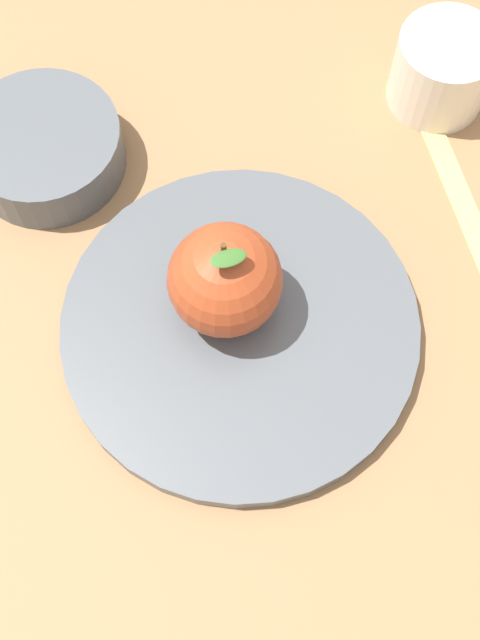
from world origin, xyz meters
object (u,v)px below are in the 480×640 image
Objects in this scene: dinner_plate at (240,326)px; apple at (225,280)px; side_bowl at (43,145)px; cup at (443,67)px.

apple is at bearing -165.30° from dinner_plate.
cup reaches higher than side_bowl.
cup is (-0.14, 0.22, 0.03)m from dinner_plate.
apple reaches higher than side_bowl.
side_bowl is (-0.17, -0.08, -0.03)m from apple.
dinner_plate is at bearing 14.70° from apple.
apple is at bearing 26.47° from side_bowl.
apple is (-0.02, -0.00, 0.04)m from dinner_plate.
cup is at bearing 118.25° from apple.
apple is 0.74× the size of side_bowl.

